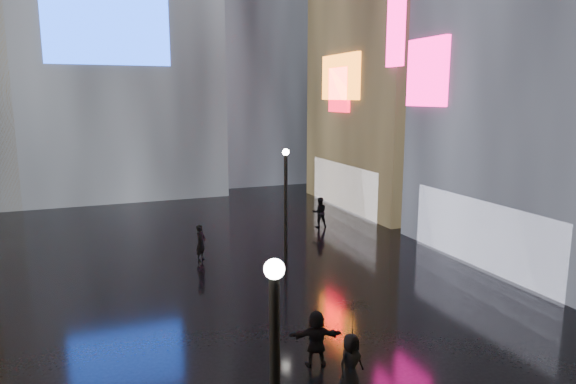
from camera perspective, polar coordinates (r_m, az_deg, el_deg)
ground at (r=22.00m, az=-7.75°, el=-9.27°), size 140.00×140.00×0.00m
lamp_far at (r=22.66m, az=-0.25°, el=-0.85°), size 0.30×0.30×5.20m
pedestrian_4 at (r=13.88m, az=6.98°, el=-18.26°), size 0.85×0.67×1.52m
pedestrian_5 at (r=14.85m, az=3.15°, el=-15.96°), size 1.57×0.88×1.62m
pedestrian_6 at (r=23.94m, az=-9.66°, el=-5.58°), size 0.70×0.72×1.67m
pedestrian_7 at (r=29.55m, az=3.53°, el=-2.26°), size 0.97×0.83×1.75m
umbrella_2 at (r=13.34m, az=7.10°, el=-13.71°), size 1.39×1.39×0.89m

